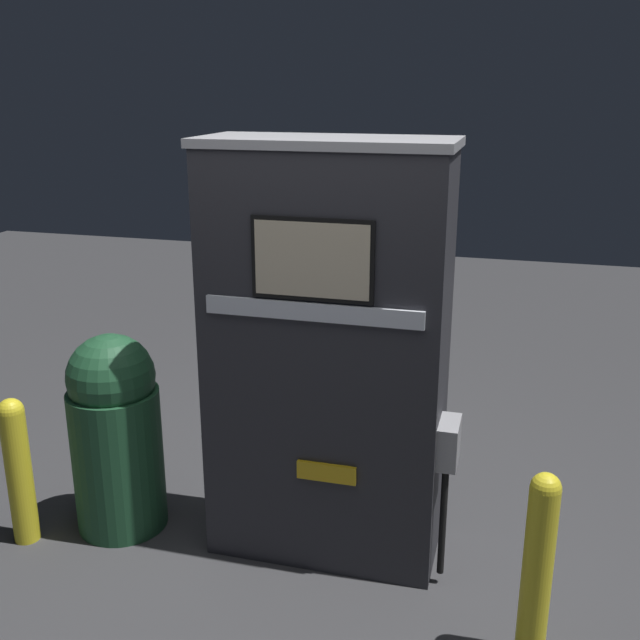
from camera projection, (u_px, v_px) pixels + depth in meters
The scene contains 5 objects.
ground_plane at pixel (313, 571), 3.55m from camera, with size 14.00×14.00×0.00m, color #38383A.
gas_pump at pixel (327, 357), 3.47m from camera, with size 1.19×0.51×1.99m.
safety_bollard at pixel (538, 565), 2.89m from camera, with size 0.12×0.12×0.83m.
trash_bin at pixel (116, 431), 3.78m from camera, with size 0.46×0.46×1.04m.
safety_bollard_far at pixel (18, 467), 3.68m from camera, with size 0.13×0.13×0.77m.
Camera 1 is at (0.83, -2.91, 2.21)m, focal length 42.00 mm.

